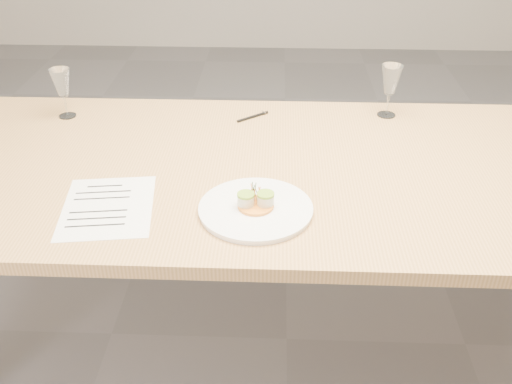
{
  "coord_description": "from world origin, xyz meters",
  "views": [
    {
      "loc": [
        -0.05,
        -1.53,
        1.61
      ],
      "look_at": [
        -0.11,
        -0.24,
        0.8
      ],
      "focal_mm": 40.0,
      "sensor_mm": 36.0,
      "label": 1
    }
  ],
  "objects_px": {
    "dining_table": "(293,184)",
    "dinner_plate": "(256,208)",
    "recipe_sheet": "(108,207)",
    "ballpoint_pen": "(253,117)",
    "wine_glass_0": "(62,84)",
    "wine_glass_1": "(391,81)"
  },
  "relations": [
    {
      "from": "recipe_sheet",
      "to": "ballpoint_pen",
      "type": "relative_size",
      "value": 3.04
    },
    {
      "from": "dinner_plate",
      "to": "wine_glass_1",
      "type": "xyz_separation_m",
      "value": [
        0.45,
        0.65,
        0.12
      ]
    },
    {
      "from": "dining_table",
      "to": "ballpoint_pen",
      "type": "relative_size",
      "value": 21.7
    },
    {
      "from": "dining_table",
      "to": "dinner_plate",
      "type": "height_order",
      "value": "dinner_plate"
    },
    {
      "from": "dining_table",
      "to": "dinner_plate",
      "type": "xyz_separation_m",
      "value": [
        -0.11,
        -0.26,
        0.08
      ]
    },
    {
      "from": "dining_table",
      "to": "wine_glass_0",
      "type": "bearing_deg",
      "value": 157.84
    },
    {
      "from": "dinner_plate",
      "to": "ballpoint_pen",
      "type": "height_order",
      "value": "dinner_plate"
    },
    {
      "from": "dining_table",
      "to": "ballpoint_pen",
      "type": "bearing_deg",
      "value": 112.2
    },
    {
      "from": "recipe_sheet",
      "to": "ballpoint_pen",
      "type": "xyz_separation_m",
      "value": [
        0.37,
        0.6,
        0.0
      ]
    },
    {
      "from": "recipe_sheet",
      "to": "wine_glass_1",
      "type": "relative_size",
      "value": 1.8
    },
    {
      "from": "dinner_plate",
      "to": "ballpoint_pen",
      "type": "xyz_separation_m",
      "value": [
        -0.04,
        0.6,
        -0.01
      ]
    },
    {
      "from": "recipe_sheet",
      "to": "wine_glass_0",
      "type": "height_order",
      "value": "wine_glass_0"
    },
    {
      "from": "wine_glass_0",
      "to": "wine_glass_1",
      "type": "xyz_separation_m",
      "value": [
        1.15,
        0.06,
        0.01
      ]
    },
    {
      "from": "ballpoint_pen",
      "to": "wine_glass_1",
      "type": "relative_size",
      "value": 0.59
    },
    {
      "from": "dining_table",
      "to": "recipe_sheet",
      "type": "distance_m",
      "value": 0.57
    },
    {
      "from": "dining_table",
      "to": "ballpoint_pen",
      "type": "distance_m",
      "value": 0.38
    },
    {
      "from": "recipe_sheet",
      "to": "dining_table",
      "type": "bearing_deg",
      "value": 18.85
    },
    {
      "from": "dinner_plate",
      "to": "ballpoint_pen",
      "type": "bearing_deg",
      "value": 93.33
    },
    {
      "from": "dinner_plate",
      "to": "wine_glass_0",
      "type": "height_order",
      "value": "wine_glass_0"
    },
    {
      "from": "wine_glass_0",
      "to": "dining_table",
      "type": "bearing_deg",
      "value": -22.16
    },
    {
      "from": "wine_glass_1",
      "to": "wine_glass_0",
      "type": "bearing_deg",
      "value": -177.26
    },
    {
      "from": "dinner_plate",
      "to": "wine_glass_0",
      "type": "xyz_separation_m",
      "value": [
        -0.71,
        0.59,
        0.11
      ]
    }
  ]
}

